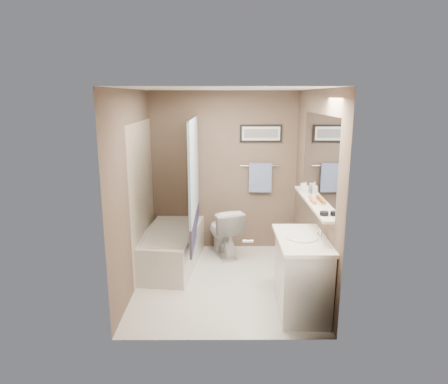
{
  "coord_description": "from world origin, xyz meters",
  "views": [
    {
      "loc": [
        -0.01,
        -4.7,
        2.32
      ],
      "look_at": [
        0.0,
        0.15,
        1.15
      ],
      "focal_mm": 32.0,
      "sensor_mm": 36.0,
      "label": 1
    }
  ],
  "objects_px": {
    "bathtub": "(170,248)",
    "candle_bowl_near": "(324,213)",
    "hair_brush_front": "(313,201)",
    "toilet": "(224,231)",
    "hair_brush_back": "(311,198)",
    "glass_jar": "(303,187)",
    "soap_bottle": "(306,188)",
    "vanity": "(302,276)"
  },
  "relations": [
    {
      "from": "candle_bowl_near",
      "to": "soap_bottle",
      "type": "height_order",
      "value": "soap_bottle"
    },
    {
      "from": "hair_brush_front",
      "to": "hair_brush_back",
      "type": "bearing_deg",
      "value": 90.0
    },
    {
      "from": "bathtub",
      "to": "hair_brush_front",
      "type": "xyz_separation_m",
      "value": [
        1.79,
        -0.78,
        0.89
      ]
    },
    {
      "from": "hair_brush_back",
      "to": "glass_jar",
      "type": "distance_m",
      "value": 0.47
    },
    {
      "from": "vanity",
      "to": "glass_jar",
      "type": "bearing_deg",
      "value": 81.32
    },
    {
      "from": "toilet",
      "to": "glass_jar",
      "type": "distance_m",
      "value": 1.43
    },
    {
      "from": "glass_jar",
      "to": "soap_bottle",
      "type": "relative_size",
      "value": 0.68
    },
    {
      "from": "vanity",
      "to": "glass_jar",
      "type": "height_order",
      "value": "glass_jar"
    },
    {
      "from": "bathtub",
      "to": "candle_bowl_near",
      "type": "relative_size",
      "value": 16.67
    },
    {
      "from": "vanity",
      "to": "soap_bottle",
      "type": "height_order",
      "value": "soap_bottle"
    },
    {
      "from": "hair_brush_front",
      "to": "soap_bottle",
      "type": "distance_m",
      "value": 0.45
    },
    {
      "from": "toilet",
      "to": "hair_brush_front",
      "type": "relative_size",
      "value": 3.33
    },
    {
      "from": "bathtub",
      "to": "candle_bowl_near",
      "type": "height_order",
      "value": "candle_bowl_near"
    },
    {
      "from": "candle_bowl_near",
      "to": "hair_brush_front",
      "type": "distance_m",
      "value": 0.51
    },
    {
      "from": "bathtub",
      "to": "hair_brush_front",
      "type": "relative_size",
      "value": 6.82
    },
    {
      "from": "glass_jar",
      "to": "hair_brush_front",
      "type": "bearing_deg",
      "value": -90.0
    },
    {
      "from": "vanity",
      "to": "hair_brush_front",
      "type": "xyz_separation_m",
      "value": [
        0.19,
        0.44,
        0.74
      ]
    },
    {
      "from": "bathtub",
      "to": "soap_bottle",
      "type": "xyz_separation_m",
      "value": [
        1.79,
        -0.33,
        0.94
      ]
    },
    {
      "from": "candle_bowl_near",
      "to": "soap_bottle",
      "type": "xyz_separation_m",
      "value": [
        0.0,
        0.96,
        0.05
      ]
    },
    {
      "from": "toilet",
      "to": "candle_bowl_near",
      "type": "height_order",
      "value": "candle_bowl_near"
    },
    {
      "from": "glass_jar",
      "to": "bathtub",
      "type": "bearing_deg",
      "value": 173.63
    },
    {
      "from": "glass_jar",
      "to": "soap_bottle",
      "type": "bearing_deg",
      "value": -90.0
    },
    {
      "from": "toilet",
      "to": "glass_jar",
      "type": "bearing_deg",
      "value": 132.54
    },
    {
      "from": "candle_bowl_near",
      "to": "glass_jar",
      "type": "distance_m",
      "value": 1.09
    },
    {
      "from": "vanity",
      "to": "hair_brush_front",
      "type": "height_order",
      "value": "hair_brush_front"
    },
    {
      "from": "glass_jar",
      "to": "vanity",
      "type": "bearing_deg",
      "value": -100.32
    },
    {
      "from": "hair_brush_back",
      "to": "hair_brush_front",
      "type": "bearing_deg",
      "value": -90.0
    },
    {
      "from": "bathtub",
      "to": "vanity",
      "type": "xyz_separation_m",
      "value": [
        1.6,
        -1.22,
        0.15
      ]
    },
    {
      "from": "toilet",
      "to": "hair_brush_back",
      "type": "xyz_separation_m",
      "value": [
        1.04,
        -1.04,
        0.77
      ]
    },
    {
      "from": "candle_bowl_near",
      "to": "hair_brush_back",
      "type": "xyz_separation_m",
      "value": [
        0.0,
        0.62,
        0.0
      ]
    },
    {
      "from": "glass_jar",
      "to": "hair_brush_back",
      "type": "bearing_deg",
      "value": -90.0
    },
    {
      "from": "bathtub",
      "to": "toilet",
      "type": "bearing_deg",
      "value": 32.91
    },
    {
      "from": "hair_brush_back",
      "to": "candle_bowl_near",
      "type": "bearing_deg",
      "value": -90.0
    },
    {
      "from": "toilet",
      "to": "vanity",
      "type": "relative_size",
      "value": 0.81
    },
    {
      "from": "candle_bowl_near",
      "to": "soap_bottle",
      "type": "bearing_deg",
      "value": 90.0
    },
    {
      "from": "toilet",
      "to": "hair_brush_front",
      "type": "distance_m",
      "value": 1.72
    },
    {
      "from": "toilet",
      "to": "candle_bowl_near",
      "type": "bearing_deg",
      "value": 103.21
    },
    {
      "from": "vanity",
      "to": "hair_brush_back",
      "type": "relative_size",
      "value": 4.09
    },
    {
      "from": "hair_brush_front",
      "to": "bathtub",
      "type": "bearing_deg",
      "value": 156.51
    },
    {
      "from": "candle_bowl_near",
      "to": "glass_jar",
      "type": "xyz_separation_m",
      "value": [
        0.0,
        1.09,
        0.03
      ]
    },
    {
      "from": "candle_bowl_near",
      "to": "hair_brush_back",
      "type": "relative_size",
      "value": 0.41
    },
    {
      "from": "vanity",
      "to": "hair_brush_back",
      "type": "bearing_deg",
      "value": 72.84
    }
  ]
}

